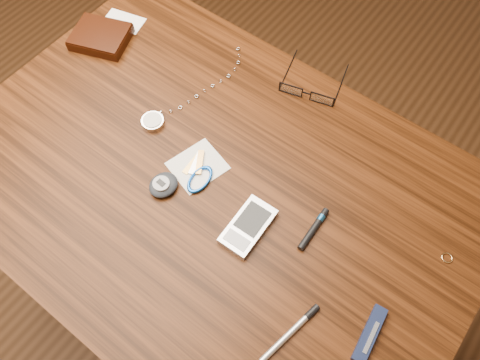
% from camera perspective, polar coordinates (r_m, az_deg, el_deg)
% --- Properties ---
extents(ground, '(3.80, 3.80, 0.00)m').
position_cam_1_polar(ground, '(1.58, -2.07, -13.12)').
color(ground, '#472814').
rests_on(ground, ground).
extents(desk, '(1.00, 0.70, 0.75)m').
position_cam_1_polar(desk, '(0.97, -3.28, -2.92)').
color(desk, '#3B1A09').
rests_on(desk, ground).
extents(wallet_and_card, '(0.15, 0.18, 0.03)m').
position_cam_1_polar(wallet_and_card, '(1.13, -16.57, 16.44)').
color(wallet_and_card, black).
rests_on(wallet_and_card, desk).
extents(eyeglasses, '(0.15, 0.15, 0.03)m').
position_cam_1_polar(eyeglasses, '(0.99, 8.20, 10.55)').
color(eyeglasses, black).
rests_on(eyeglasses, desk).
extents(gold_ring, '(0.03, 0.03, 0.00)m').
position_cam_1_polar(gold_ring, '(0.89, 23.91, -8.66)').
color(gold_ring, tan).
rests_on(gold_ring, desk).
extents(pocket_watch, '(0.07, 0.29, 0.01)m').
position_cam_1_polar(pocket_watch, '(0.96, -10.20, 7.31)').
color(pocket_watch, silver).
rests_on(pocket_watch, desk).
extents(pda_phone, '(0.06, 0.11, 0.02)m').
position_cam_1_polar(pda_phone, '(0.83, 1.00, -5.67)').
color(pda_phone, silver).
rests_on(pda_phone, desk).
extents(pedometer, '(0.05, 0.06, 0.02)m').
position_cam_1_polar(pedometer, '(0.87, -9.34, -0.58)').
color(pedometer, '#22272D').
rests_on(pedometer, desk).
extents(notepad_keys, '(0.11, 0.12, 0.01)m').
position_cam_1_polar(notepad_keys, '(0.89, -5.06, 0.89)').
color(notepad_keys, silver).
rests_on(notepad_keys, desk).
extents(pocket_knife, '(0.03, 0.10, 0.01)m').
position_cam_1_polar(pocket_knife, '(0.80, 15.52, -17.67)').
color(pocket_knife, '#111434').
rests_on(pocket_knife, desk).
extents(silver_pen, '(0.03, 0.13, 0.01)m').
position_cam_1_polar(silver_pen, '(0.79, 6.67, -17.56)').
color(silver_pen, silver).
rests_on(silver_pen, desk).
extents(black_blue_pen, '(0.02, 0.09, 0.01)m').
position_cam_1_polar(black_blue_pen, '(0.84, 9.07, -5.74)').
color(black_blue_pen, black).
rests_on(black_blue_pen, desk).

